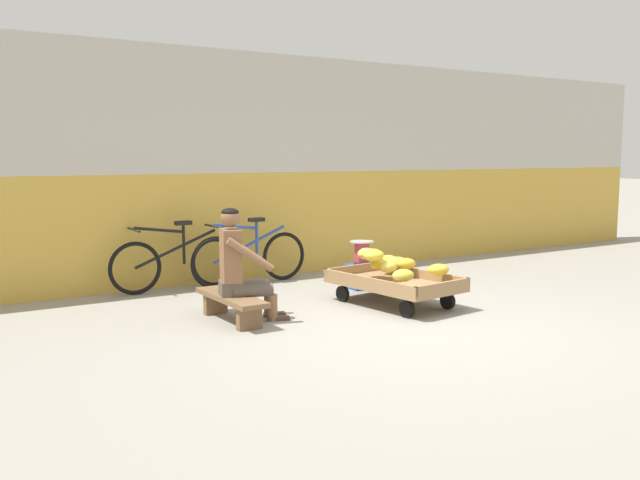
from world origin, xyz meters
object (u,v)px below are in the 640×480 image
at_px(banana_cart, 394,284).
at_px(plastic_crate, 362,276).
at_px(weighing_scale, 362,252).
at_px(low_bench, 231,302).
at_px(bicycle_near_left, 176,262).
at_px(shopping_bag, 385,283).
at_px(bicycle_far_left, 250,257).
at_px(vendor_seated, 240,265).

xyz_separation_m(banana_cart, plastic_crate, (0.28, 0.99, -0.09)).
xyz_separation_m(plastic_crate, weighing_scale, (-0.00, -0.00, 0.30)).
bearing_deg(weighing_scale, low_bench, -161.54).
bearing_deg(plastic_crate, low_bench, -161.51).
bearing_deg(bicycle_near_left, weighing_scale, -28.61).
xyz_separation_m(weighing_scale, bicycle_near_left, (-2.01, 1.10, -0.10)).
xyz_separation_m(low_bench, shopping_bag, (2.18, 0.32, -0.08)).
relative_size(low_bench, bicycle_near_left, 0.66).
bearing_deg(low_bench, weighing_scale, 18.46).
bearing_deg(low_bench, bicycle_far_left, 58.00).
bearing_deg(vendor_seated, bicycle_near_left, 89.28).
bearing_deg(bicycle_far_left, weighing_scale, -43.26).
height_order(plastic_crate, weighing_scale, weighing_scale).
height_order(vendor_seated, bicycle_far_left, vendor_seated).
height_order(banana_cart, shopping_bag, banana_cart).
bearing_deg(bicycle_near_left, bicycle_far_left, -6.18).
bearing_deg(bicycle_near_left, shopping_bag, -35.67).
xyz_separation_m(low_bench, plastic_crate, (2.12, 0.71, -0.05)).
distance_m(vendor_seated, bicycle_far_left, 2.00).
distance_m(low_bench, bicycle_near_left, 1.82).
distance_m(weighing_scale, bicycle_near_left, 2.29).
distance_m(low_bench, plastic_crate, 2.24).
bearing_deg(weighing_scale, bicycle_far_left, 136.74).
height_order(low_bench, weighing_scale, weighing_scale).
height_order(banana_cart, vendor_seated, vendor_seated).
xyz_separation_m(vendor_seated, bicycle_far_left, (0.98, 1.73, -0.21)).
height_order(low_bench, vendor_seated, vendor_seated).
bearing_deg(weighing_scale, banana_cart, -105.77).
bearing_deg(banana_cart, bicycle_near_left, 129.65).
bearing_deg(shopping_bag, vendor_seated, -170.78).
height_order(plastic_crate, shopping_bag, plastic_crate).
distance_m(bicycle_near_left, shopping_bag, 2.56).
bearing_deg(banana_cart, bicycle_far_left, 111.34).
bearing_deg(banana_cart, weighing_scale, 74.23).
distance_m(bicycle_far_left, shopping_bag, 1.80).
relative_size(banana_cart, vendor_seated, 1.34).
height_order(low_bench, plastic_crate, plastic_crate).
bearing_deg(bicycle_near_left, low_bench, -93.41).
relative_size(vendor_seated, shopping_bag, 4.75).
distance_m(vendor_seated, shopping_bag, 2.17).
height_order(weighing_scale, bicycle_near_left, bicycle_near_left).
distance_m(banana_cart, low_bench, 1.86).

